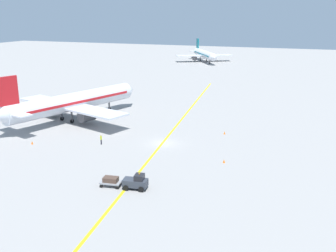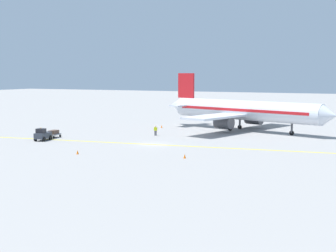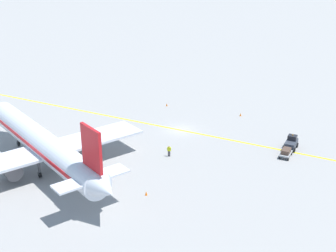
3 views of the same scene
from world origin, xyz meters
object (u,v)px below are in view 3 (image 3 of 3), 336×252
at_px(traffic_cone_mid_apron, 167,105).
at_px(traffic_cone_by_wingtip, 240,115).
at_px(baggage_tug_dark, 291,143).
at_px(airplane_at_gate, 44,145).
at_px(ground_crew_worker, 169,151).
at_px(traffic_cone_near_nose, 146,193).
at_px(baggage_cart_trailing, 286,152).

xyz_separation_m(traffic_cone_mid_apron, traffic_cone_by_wingtip, (3.18, -13.87, 0.00)).
relative_size(baggage_tug_dark, traffic_cone_mid_apron, 5.80).
bearing_deg(airplane_at_gate, ground_crew_worker, -40.75).
bearing_deg(baggage_tug_dark, airplane_at_gate, 136.33).
height_order(baggage_tug_dark, traffic_cone_by_wingtip, baggage_tug_dark).
bearing_deg(traffic_cone_near_nose, traffic_cone_mid_apron, 30.82).
bearing_deg(traffic_cone_near_nose, airplane_at_gate, 98.86).
bearing_deg(traffic_cone_near_nose, baggage_tug_dark, -21.74).
bearing_deg(airplane_at_gate, baggage_tug_dark, -43.67).
bearing_deg(traffic_cone_mid_apron, baggage_cart_trailing, -106.95).
distance_m(baggage_cart_trailing, traffic_cone_near_nose, 22.61).
bearing_deg(baggage_cart_trailing, baggage_tug_dark, 8.51).
relative_size(baggage_tug_dark, ground_crew_worker, 1.90).
relative_size(ground_crew_worker, traffic_cone_by_wingtip, 3.05).
height_order(baggage_cart_trailing, traffic_cone_by_wingtip, baggage_cart_trailing).
distance_m(traffic_cone_near_nose, traffic_cone_by_wingtip, 31.87).
distance_m(ground_crew_worker, traffic_cone_near_nose, 11.52).
relative_size(traffic_cone_near_nose, traffic_cone_by_wingtip, 1.00).
xyz_separation_m(baggage_cart_trailing, traffic_cone_mid_apron, (8.21, 26.92, -0.49)).
distance_m(baggage_tug_dark, traffic_cone_by_wingtip, 14.98).
height_order(traffic_cone_near_nose, traffic_cone_by_wingtip, same).
relative_size(airplane_at_gate, baggage_tug_dark, 10.91).
bearing_deg(ground_crew_worker, traffic_cone_mid_apron, 36.08).
relative_size(airplane_at_gate, traffic_cone_near_nose, 63.24).
relative_size(airplane_at_gate, ground_crew_worker, 20.70).
bearing_deg(baggage_cart_trailing, traffic_cone_near_nose, 154.04).
bearing_deg(ground_crew_worker, traffic_cone_near_nose, -159.27).
xyz_separation_m(baggage_tug_dark, traffic_cone_by_wingtip, (8.13, 12.57, -0.63)).
bearing_deg(baggage_tug_dark, traffic_cone_by_wingtip, 57.11).
height_order(traffic_cone_near_nose, traffic_cone_mid_apron, same).
distance_m(baggage_tug_dark, ground_crew_worker, 18.61).
relative_size(baggage_tug_dark, baggage_cart_trailing, 1.15).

